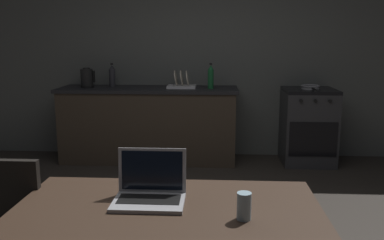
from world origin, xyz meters
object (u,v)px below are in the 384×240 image
Objects in this scene: bottle at (211,77)px; frying_pan at (311,87)px; electric_kettle at (87,78)px; dish_rack at (182,84)px; stove_oven at (308,126)px; laptop at (150,192)px; drinking_glass at (244,206)px; dining_table at (167,225)px; bottle_b at (112,76)px.

bottle reaches higher than frying_pan.
dish_rack is at bearing 0.00° from electric_kettle.
stove_oven is at bearing 91.28° from frying_pan.
laptop is 0.45m from drinking_glass.
laptop is 0.81× the size of frying_pan.
frying_pan reaches higher than dining_table.
bottle_b is at bearing 112.19° from drinking_glass.
electric_kettle is (-1.27, 3.17, 0.22)m from laptop.
dish_rack is at bearing 179.91° from stove_oven.
stove_oven is 0.48m from frying_pan.
dining_table is at bearing -34.81° from laptop.
dish_rack is 0.87m from bottle_b.
laptop is at bearing 136.66° from dining_table.
dish_rack is at bearing 171.85° from bottle.
bottle is 1.22m from bottle_b.
drinking_glass is (0.33, -0.09, 0.13)m from dining_table.
electric_kettle is (-1.36, 3.25, 0.34)m from dining_table.
bottle_b is (-2.39, 0.11, 0.11)m from frying_pan.
frying_pan is at bearing 67.68° from dining_table.
dining_table is at bearing -112.14° from stove_oven.
electric_kettle is at bearing 180.00° from dish_rack.
bottle is at bearing -179.03° from frying_pan.
laptop reaches higher than dining_table.
bottle reaches higher than bottle_b.
electric_kettle reaches higher than stove_oven.
bottle_b is (0.29, 0.08, 0.02)m from electric_kettle.
stove_oven is 2.66× the size of dish_rack.
bottle_b reaches higher than frying_pan.
dish_rack reaches higher than drinking_glass.
bottle is at bearing 93.16° from drinking_glass.
bottle_b is at bearing 174.71° from dish_rack.
bottle reaches higher than stove_oven.
frying_pan is at bearing -2.64° from bottle_b.
bottle_b is (-0.86, 0.08, 0.09)m from dish_rack.
frying_pan is (1.18, 0.02, -0.12)m from bottle.
laptop is 0.94× the size of dish_rack.
bottle_b is at bearing 15.32° from electric_kettle.
frying_pan is at bearing 73.29° from drinking_glass.
stove_oven is at bearing -0.09° from dish_rack.
frying_pan reaches higher than drinking_glass.
dish_rack is at bearing 100.61° from laptop.
dish_rack is (1.16, 0.00, -0.07)m from electric_kettle.
drinking_glass is at bearing -67.81° from bottle_b.
dining_table is 4.54× the size of bottle.
bottle_b is at bearing 115.29° from laptop.
electric_kettle is at bearing 120.37° from laptop.
bottle is (0.23, 3.12, 0.25)m from laptop.
drinking_glass is 3.70m from bottle_b.
laptop is at bearing -94.29° from bottle.
dining_table is at bearing -86.45° from dish_rack.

